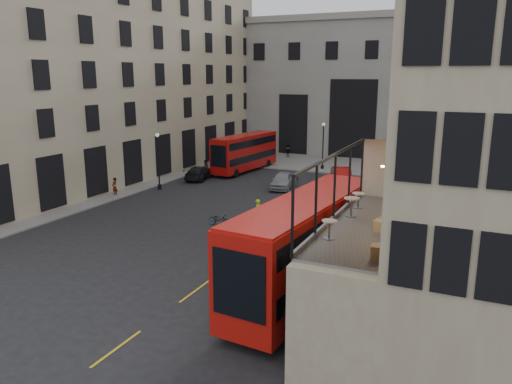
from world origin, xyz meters
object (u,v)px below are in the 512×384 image
at_px(pedestrian_e, 115,187).
at_px(cafe_table_near, 329,227).
at_px(car_c, 199,173).
at_px(street_lamp_b, 323,149).
at_px(bicycle, 219,220).
at_px(pedestrian_a, 206,168).
at_px(car_a, 283,180).
at_px(bus_far, 245,151).
at_px(cafe_chair_b, 380,225).
at_px(traffic_light_near, 297,195).
at_px(cafe_chair_a, 378,252).
at_px(cafe_table_mid, 352,204).
at_px(pedestrian_c, 377,168).
at_px(cafe_table_far, 358,198).
at_px(street_lamp_a, 159,165).
at_px(cafe_chair_c, 385,222).
at_px(cyclist, 259,212).
at_px(pedestrian_d, 428,164).
at_px(car_b, 342,176).
at_px(traffic_light_far, 228,151).
at_px(bus_near, 306,242).
at_px(pedestrian_b, 288,152).
at_px(cafe_chair_d, 397,200).

distance_m(pedestrian_e, cafe_table_near, 29.90).
bearing_deg(car_c, cafe_table_near, 119.50).
bearing_deg(cafe_table_near, street_lamp_b, 107.56).
height_order(bicycle, pedestrian_a, pedestrian_a).
bearing_deg(pedestrian_a, car_a, -3.18).
bearing_deg(car_c, car_a, 168.55).
relative_size(bus_far, cafe_chair_b, 11.97).
xyz_separation_m(traffic_light_near, cafe_chair_a, (8.67, -15.86, 2.46)).
height_order(car_a, cafe_table_mid, cafe_table_mid).
bearing_deg(bicycle, cafe_table_near, -134.17).
bearing_deg(cafe_chair_b, pedestrian_c, 101.25).
relative_size(cafe_table_far, cafe_chair_a, 0.77).
distance_m(street_lamp_a, pedestrian_e, 4.68).
height_order(bicycle, pedestrian_c, pedestrian_c).
relative_size(traffic_light_near, car_c, 0.80).
relative_size(cafe_table_near, cafe_chair_c, 0.82).
xyz_separation_m(traffic_light_near, pedestrian_a, (-15.28, 13.46, -1.58)).
bearing_deg(cyclist, pedestrian_c, -8.28).
bearing_deg(cafe_chair_b, cafe_table_near, -132.24).
bearing_deg(cafe_chair_b, pedestrian_d, 93.15).
height_order(car_b, cafe_chair_c, cafe_chair_c).
relative_size(traffic_light_near, pedestrian_c, 2.10).
relative_size(traffic_light_far, bicycle, 2.18).
bearing_deg(cafe_chair_c, bus_near, 152.37).
distance_m(car_b, cafe_table_mid, 28.02).
bearing_deg(bus_near, cafe_chair_b, -33.22).
bearing_deg(cafe_chair_b, pedestrian_b, 115.78).
bearing_deg(pedestrian_e, pedestrian_d, 121.88).
bearing_deg(car_c, pedestrian_d, -156.18).
relative_size(car_a, cyclist, 2.46).
relative_size(traffic_light_near, street_lamp_b, 0.71).
bearing_deg(cyclist, pedestrian_a, 45.54).
height_order(cafe_chair_a, cafe_chair_b, cafe_chair_a).
distance_m(car_b, cafe_chair_b, 29.98).
xyz_separation_m(pedestrian_b, pedestrian_d, (17.49, -2.17, 0.05)).
height_order(cyclist, cafe_chair_d, cafe_chair_d).
distance_m(bus_far, cafe_chair_c, 36.51).
distance_m(car_b, pedestrian_d, 12.31).
xyz_separation_m(cafe_table_near, cafe_chair_c, (1.68, 2.19, -0.21)).
bearing_deg(traffic_light_far, street_lamp_b, 33.69).
distance_m(car_a, cafe_chair_a, 31.00).
bearing_deg(cafe_chair_a, pedestrian_e, 146.09).
xyz_separation_m(traffic_light_near, cyclist, (-2.85, -0.26, -1.50)).
bearing_deg(pedestrian_a, street_lamp_b, 48.86).
relative_size(traffic_light_near, cafe_table_far, 5.30).
height_order(street_lamp_b, cafe_table_near, cafe_table_near).
bearing_deg(car_b, pedestrian_d, 31.84).
distance_m(cyclist, cafe_chair_a, 19.79).
bearing_deg(cafe_table_far, traffic_light_near, 124.04).
bearing_deg(cafe_table_mid, cafe_chair_a, -65.89).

